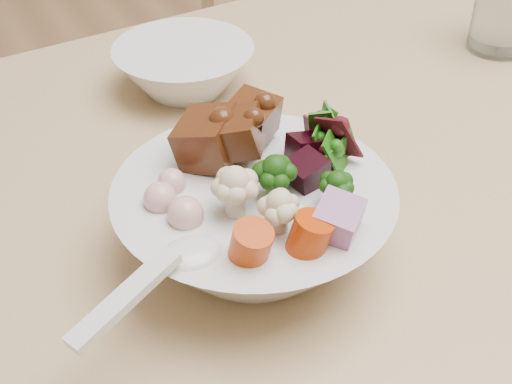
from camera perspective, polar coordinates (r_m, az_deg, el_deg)
food_bowl at (r=0.57m, az=-0.07°, el=-1.83°), size 0.22×0.22×0.12m
soup_spoon at (r=0.49m, az=-6.47°, el=-5.86°), size 0.13×0.08×0.03m
water_glass at (r=0.93m, az=19.36°, el=13.99°), size 0.07×0.07×0.13m
side_bowl at (r=0.80m, az=-5.76°, el=9.79°), size 0.16×0.16×0.05m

